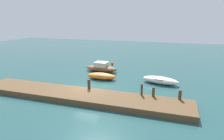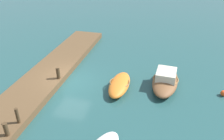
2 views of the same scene
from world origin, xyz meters
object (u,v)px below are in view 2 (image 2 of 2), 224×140
at_px(mooring_post_mid_west, 17,116).
at_px(mooring_post_mid_east, 6,129).
at_px(marker_buoy, 223,93).
at_px(motorboat_brown, 165,80).
at_px(mooring_post_west, 58,73).
at_px(rowboat_orange, 120,84).

xyz_separation_m(mooring_post_mid_west, mooring_post_mid_east, (1.00, 0.00, -0.09)).
bearing_deg(mooring_post_mid_west, mooring_post_mid_east, 0.00).
relative_size(mooring_post_mid_east, marker_buoy, 1.96).
bearing_deg(mooring_post_mid_east, motorboat_brown, 134.84).
bearing_deg(mooring_post_west, mooring_post_mid_east, 0.00).
bearing_deg(motorboat_brown, rowboat_orange, -65.94).
distance_m(rowboat_orange, mooring_post_west, 4.56).
relative_size(rowboat_orange, mooring_post_west, 3.82).
distance_m(motorboat_brown, mooring_post_west, 7.84).
bearing_deg(marker_buoy, mooring_post_west, -82.90).
xyz_separation_m(rowboat_orange, mooring_post_mid_west, (5.40, -4.50, 0.59)).
relative_size(motorboat_brown, rowboat_orange, 1.28).
xyz_separation_m(rowboat_orange, marker_buoy, (-0.97, 7.10, -0.17)).
bearing_deg(mooring_post_west, marker_buoy, 97.10).
xyz_separation_m(motorboat_brown, marker_buoy, (0.23, 3.95, -0.30)).
distance_m(rowboat_orange, mooring_post_mid_west, 7.06).
xyz_separation_m(motorboat_brown, mooring_post_mid_east, (7.60, -7.64, 0.37)).
height_order(mooring_post_west, mooring_post_mid_west, mooring_post_mid_west).
xyz_separation_m(mooring_post_west, mooring_post_mid_west, (4.93, 0.00, 0.04)).
bearing_deg(marker_buoy, mooring_post_mid_west, -61.20).
bearing_deg(mooring_post_mid_west, motorboat_brown, 130.83).
height_order(motorboat_brown, mooring_post_west, mooring_post_west).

